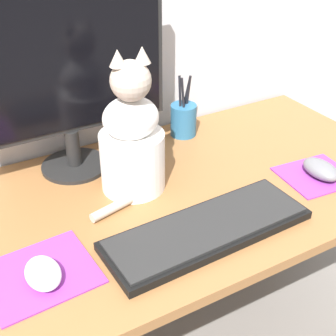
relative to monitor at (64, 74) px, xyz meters
name	(u,v)px	position (x,y,z in m)	size (l,w,h in m)	color
desk	(137,237)	(0.07, -0.22, -0.35)	(1.44, 0.63, 0.73)	brown
monitor	(64,74)	(0.00, 0.00, 0.00)	(0.51, 0.17, 0.45)	black
keyboard	(208,229)	(0.15, -0.39, -0.24)	(0.45, 0.17, 0.02)	black
mousepad_left	(41,274)	(-0.19, -0.33, -0.25)	(0.21, 0.18, 0.00)	purple
mousepad_right	(316,175)	(0.51, -0.34, -0.25)	(0.18, 0.17, 0.00)	purple
computer_mouse_left	(43,273)	(-0.19, -0.35, -0.23)	(0.06, 0.10, 0.03)	white
computer_mouse_right	(321,169)	(0.51, -0.35, -0.23)	(0.06, 0.10, 0.04)	slate
cat	(132,140)	(0.09, -0.15, -0.12)	(0.23, 0.18, 0.34)	white
pen_cup	(183,119)	(0.34, 0.02, -0.20)	(0.07, 0.07, 0.18)	#286089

